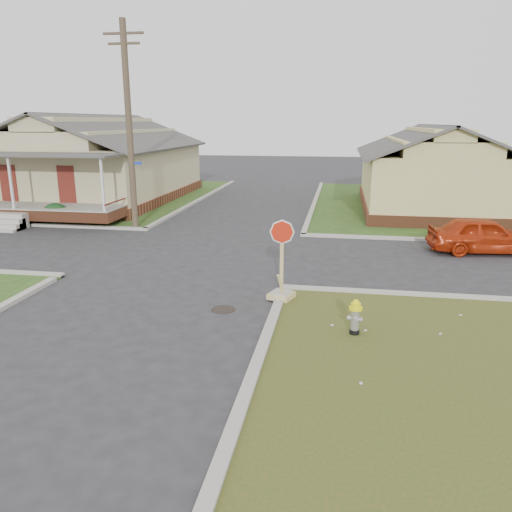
% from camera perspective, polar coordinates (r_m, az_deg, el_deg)
% --- Properties ---
extents(ground, '(120.00, 120.00, 0.00)m').
position_cam_1_polar(ground, '(14.38, -11.89, -4.77)').
color(ground, '#28282B').
rests_on(ground, ground).
extents(verge_far_left, '(19.00, 19.00, 0.05)m').
position_cam_1_polar(verge_far_left, '(35.83, -20.98, 6.46)').
color(verge_far_left, '#284719').
rests_on(verge_far_left, ground).
extents(curbs, '(80.00, 40.00, 0.12)m').
position_cam_1_polar(curbs, '(18.90, -6.42, 0.28)').
color(curbs, '#A7A397').
rests_on(curbs, ground).
extents(manhole, '(0.64, 0.64, 0.01)m').
position_cam_1_polar(manhole, '(13.29, -3.76, -6.11)').
color(manhole, black).
rests_on(manhole, ground).
extents(corner_house, '(10.10, 15.50, 5.30)m').
position_cam_1_polar(corner_house, '(33.00, -17.94, 10.01)').
color(corner_house, brown).
rests_on(corner_house, ground).
extents(side_house_yellow, '(7.60, 11.60, 4.70)m').
position_cam_1_polar(side_house_yellow, '(29.56, 19.36, 9.20)').
color(side_house_yellow, brown).
rests_on(side_house_yellow, ground).
extents(utility_pole, '(1.80, 0.28, 9.00)m').
position_cam_1_polar(utility_pole, '(23.38, -14.31, 14.31)').
color(utility_pole, '#403425').
rests_on(utility_pole, ground).
extents(fire_hydrant, '(0.31, 0.31, 0.84)m').
position_cam_1_polar(fire_hydrant, '(11.76, 11.28, -6.63)').
color(fire_hydrant, black).
rests_on(fire_hydrant, ground).
extents(stop_sign, '(0.63, 0.62, 2.23)m').
position_cam_1_polar(stop_sign, '(13.81, 2.93, -2.95)').
color(stop_sign, tan).
rests_on(stop_sign, ground).
extents(red_sedan, '(4.17, 2.05, 1.37)m').
position_cam_1_polar(red_sedan, '(20.63, 24.59, 2.20)').
color(red_sedan, '#B42B0C').
rests_on(red_sedan, ground).
extents(hedge_right, '(1.35, 1.11, 1.03)m').
position_cam_1_polar(hedge_right, '(25.81, -21.91, 4.57)').
color(hedge_right, '#153B1A').
rests_on(hedge_right, verge_far_left).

